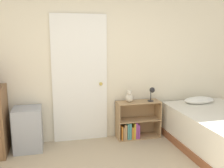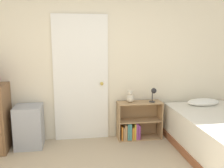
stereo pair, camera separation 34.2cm
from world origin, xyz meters
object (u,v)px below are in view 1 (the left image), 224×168
desk_lamp (152,92)px  bed (224,133)px  bookshelf (134,124)px  storage_bin (28,129)px  teddy_bear (129,97)px

desk_lamp → bed: size_ratio=0.12×
bookshelf → desk_lamp: (0.29, -0.05, 0.56)m
desk_lamp → storage_bin: bearing=-179.3°
bookshelf → bed: 1.41m
bed → bookshelf: bearing=143.5°
bookshelf → desk_lamp: desk_lamp is taller
teddy_bear → desk_lamp: desk_lamp is taller
bookshelf → bed: size_ratio=0.38×
bed → teddy_bear: bearing=145.9°
storage_bin → bed: bearing=-15.0°
bed → storage_bin: bearing=165.0°
storage_bin → bookshelf: storage_bin is taller
teddy_bear → bed: bearing=-34.1°
storage_bin → teddy_bear: size_ratio=3.17×
teddy_bear → desk_lamp: size_ratio=0.87×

